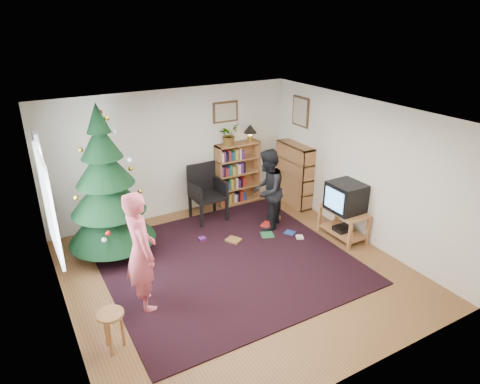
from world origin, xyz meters
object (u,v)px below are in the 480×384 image
person_by_chair (267,191)px  bookshelf_right (294,174)px  christmas_tree (108,196)px  table_lamp (250,130)px  person_standing (141,251)px  stool (111,321)px  picture_back (225,112)px  potted_plant (229,135)px  armchair (205,189)px  crt_tv (346,197)px  picture_right (301,112)px  tv_stand (343,221)px  bookshelf_back (238,172)px

person_by_chair → bookshelf_right: bearing=169.9°
christmas_tree → table_lamp: size_ratio=7.08×
person_standing → stool: bearing=134.6°
picture_back → person_standing: size_ratio=0.32×
picture_back → stool: picture_back is taller
picture_back → person_standing: 3.87m
bookshelf_right → potted_plant: (-1.19, 0.66, 0.85)m
armchair → picture_back: bearing=33.2°
crt_tv → stool: (-4.34, -0.74, -0.39)m
picture_right → bookshelf_right: picture_right is taller
potted_plant → person_by_chair: bearing=-87.6°
tv_stand → potted_plant: bearing=114.5°
table_lamp → armchair: bearing=-164.1°
potted_plant → bookshelf_right: bearing=-29.2°
picture_back → crt_tv: bearing=-66.7°
armchair → table_lamp: 1.59m
tv_stand → armchair: bearing=132.1°
bookshelf_right → crt_tv: 1.69m
picture_back → bookshelf_right: 1.93m
tv_stand → armchair: armchair is taller
bookshelf_back → person_standing: (-2.87, -2.45, 0.20)m
person_by_chair → christmas_tree: bearing=-52.3°
picture_right → bookshelf_right: bearing=-151.4°
bookshelf_back → bookshelf_right: bearing=-33.9°
bookshelf_right → table_lamp: (-0.69, 0.66, 0.88)m
christmas_tree → bookshelf_back: bearing=16.5°
christmas_tree → armchair: (1.96, 0.50, -0.48)m
stool → armchair: bearing=47.1°
potted_plant → table_lamp: bearing=0.0°
crt_tv → person_by_chair: bearing=135.9°
picture_right → picture_back: bearing=151.3°
christmas_tree → picture_right: bearing=3.7°
person_standing → picture_back: bearing=-47.7°
table_lamp → person_standing: bearing=-142.3°
bookshelf_right → stool: size_ratio=2.43×
picture_back → table_lamp: size_ratio=1.51×
crt_tv → potted_plant: (-1.07, 2.34, 0.71)m
potted_plant → picture_back: bearing=90.4°
christmas_tree → person_standing: size_ratio=1.50×
bookshelf_back → person_standing: 3.77m
picture_back → christmas_tree: size_ratio=0.21×
picture_right → crt_tv: 2.11m
bookshelf_back → tv_stand: (0.87, -2.34, -0.34)m
tv_stand → potted_plant: potted_plant is taller
picture_right → christmas_tree: size_ratio=0.23×
christmas_tree → stool: bearing=-104.7°
person_standing → tv_stand: bearing=-90.2°
picture_right → bookshelf_right: size_ratio=0.46×
tv_stand → armchair: size_ratio=0.79×
tv_stand → person_standing: size_ratio=0.50×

